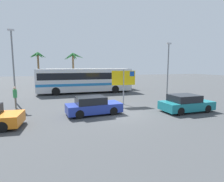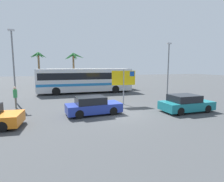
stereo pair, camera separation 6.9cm
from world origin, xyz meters
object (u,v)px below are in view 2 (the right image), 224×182
at_px(ferry_sign, 124,79).
at_px(pedestrian_near_sign, 15,95).
at_px(car_teal, 186,104).
at_px(bus_front_coach, 86,79).
at_px(bus_rear_coach, 89,78).
at_px(car_blue, 93,106).

bearing_deg(ferry_sign, pedestrian_near_sign, 174.74).
bearing_deg(ferry_sign, car_teal, -44.43).
distance_m(ferry_sign, pedestrian_near_sign, 9.47).
bearing_deg(bus_front_coach, pedestrian_near_sign, -134.65).
height_order(bus_front_coach, car_teal, bus_front_coach).
xyz_separation_m(bus_rear_coach, car_blue, (-2.35, -14.80, -1.15)).
height_order(car_teal, pedestrian_near_sign, pedestrian_near_sign).
xyz_separation_m(bus_front_coach, ferry_sign, (2.21, -8.52, 0.54)).
bearing_deg(pedestrian_near_sign, car_blue, 134.10).
height_order(bus_rear_coach, car_teal, bus_rear_coach).
height_order(bus_rear_coach, pedestrian_near_sign, bus_rear_coach).
distance_m(car_blue, pedestrian_near_sign, 7.14).
bearing_deg(pedestrian_near_sign, car_teal, 146.42).
bearing_deg(car_teal, pedestrian_near_sign, 155.91).
height_order(bus_front_coach, bus_rear_coach, same).
bearing_deg(pedestrian_near_sign, ferry_sign, 160.46).
height_order(bus_front_coach, ferry_sign, ferry_sign).
relative_size(bus_front_coach, car_blue, 2.97).
relative_size(ferry_sign, car_blue, 0.78).
distance_m(bus_rear_coach, car_teal, 16.78).
height_order(ferry_sign, pedestrian_near_sign, ferry_sign).
distance_m(bus_rear_coach, ferry_sign, 12.17).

